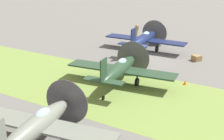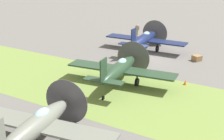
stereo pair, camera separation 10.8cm
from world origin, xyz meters
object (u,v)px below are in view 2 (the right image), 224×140
airplane_lead (145,39)px  runway_marker_cone (185,82)px  ground_crew_chief (137,30)px  airplane_wingman (120,69)px  supply_crate (197,58)px  airplane_trail (38,124)px

airplane_lead → runway_marker_cone: airplane_lead is taller
airplane_lead → ground_crew_chief: (-4.53, 7.05, -0.68)m
airplane_wingman → airplane_lead: bearing=96.9°
ground_crew_chief → supply_crate: size_ratio=1.92×
runway_marker_cone → ground_crew_chief: bearing=129.7°
airplane_trail → airplane_lead: bearing=90.2°
airplane_trail → runway_marker_cone: (4.81, 14.85, -1.34)m
airplane_wingman → airplane_trail: (0.59, -11.68, -0.03)m
supply_crate → airplane_trail: bearing=-99.1°
airplane_lead → airplane_trail: 23.40m
ground_crew_chief → supply_crate: ground_crew_chief is taller
airplane_lead → airplane_wingman: size_ratio=0.99×
airplane_lead → runway_marker_cone: 11.74m
ground_crew_chief → runway_marker_cone: (12.73, -15.35, -0.69)m
runway_marker_cone → airplane_lead: bearing=134.6°
airplane_lead → ground_crew_chief: bearing=119.8°
airplane_wingman → runway_marker_cone: (5.40, 3.17, -1.37)m
runway_marker_cone → supply_crate: bearing=98.8°
airplane_lead → airplane_wingman: (2.80, -11.47, 0.00)m
ground_crew_chief → runway_marker_cone: ground_crew_chief is taller
airplane_wingman → supply_crate: 11.79m
airplane_wingman → airplane_trail: airplane_wingman is taller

